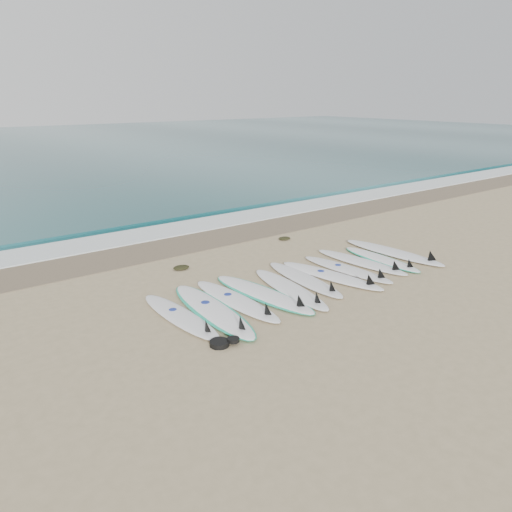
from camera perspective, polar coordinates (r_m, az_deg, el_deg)
ground at (r=10.70m, az=5.74°, el=-2.96°), size 120.00×120.00×0.00m
wet_sand_band at (r=13.81m, az=-5.89°, el=1.92°), size 120.00×1.80×0.01m
foam_band at (r=14.98m, az=-8.71°, el=3.14°), size 120.00×1.40×0.04m
wave_crest at (r=16.27m, az=-11.28°, el=4.30°), size 120.00×1.00×0.10m
surfboard_0 at (r=9.01m, az=-8.51°, el=-6.86°), size 0.56×2.46×0.31m
surfboard_1 at (r=9.19m, az=-4.90°, el=-6.20°), size 0.94×2.92×0.36m
surfboard_2 at (r=9.55m, az=-2.10°, el=-5.15°), size 0.59×2.60×0.33m
surfboard_3 at (r=9.88m, az=0.92°, el=-4.36°), size 0.92×2.78×0.35m
surfboard_4 at (r=10.13m, az=4.06°, el=-3.79°), size 0.90×2.64×0.33m
surfboard_5 at (r=10.67m, az=5.71°, el=-2.68°), size 0.79×2.57×0.32m
surfboard_6 at (r=10.96m, az=8.83°, el=-2.24°), size 0.99×2.68×0.34m
surfboard_7 at (r=11.41m, az=10.57°, el=-1.52°), size 0.72×2.50×0.32m
surfboard_8 at (r=11.97m, az=12.12°, el=-0.68°), size 0.75×2.58×0.33m
surfboard_9 at (r=12.32m, az=14.22°, el=-0.36°), size 0.70×2.35×0.29m
surfboard_10 at (r=12.87m, az=15.64°, el=0.39°), size 0.76×2.89×0.37m
seaweed_near at (r=11.53m, az=-8.54°, el=-1.31°), size 0.38×0.30×0.07m
seaweed_far at (r=13.74m, az=3.28°, el=2.03°), size 0.35×0.27×0.07m
leash_coil at (r=8.07m, az=-3.84°, el=-9.84°), size 0.46×0.36×0.11m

